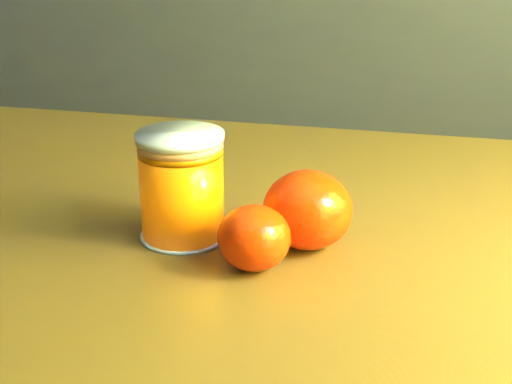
% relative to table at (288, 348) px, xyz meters
% --- Properties ---
extents(kitchen_counter, '(3.15, 0.60, 0.90)m').
position_rel_table_xyz_m(kitchen_counter, '(-0.91, 1.33, -0.21)').
color(kitchen_counter, '#48484C').
rests_on(kitchen_counter, ground).
extents(table, '(1.08, 0.81, 0.76)m').
position_rel_table_xyz_m(table, '(0.00, 0.00, 0.00)').
color(table, brown).
rests_on(table, ground).
extents(juice_glass, '(0.07, 0.07, 0.09)m').
position_rel_table_xyz_m(juice_glass, '(-0.09, -0.01, 0.14)').
color(juice_glass, '#FF6A05').
rests_on(juice_glass, table).
extents(orange_front, '(0.09, 0.09, 0.06)m').
position_rel_table_xyz_m(orange_front, '(0.01, 0.01, 0.13)').
color(orange_front, red).
rests_on(orange_front, table).
extents(orange_back, '(0.06, 0.06, 0.05)m').
position_rel_table_xyz_m(orange_back, '(-0.02, -0.04, 0.12)').
color(orange_back, red).
rests_on(orange_back, table).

